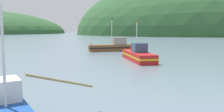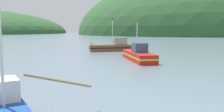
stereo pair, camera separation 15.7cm
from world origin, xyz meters
name	(u,v)px [view 1 (the left image)]	position (x,y,z in m)	size (l,w,h in m)	color
hill_far_center	(187,33)	(138.68, 250.79, 0.00)	(182.16, 145.73, 39.42)	#47703D
hill_mid_right	(199,34)	(109.73, 178.45, 0.00)	(204.55, 163.64, 91.56)	#2D562D
fishing_boat_red	(138,55)	(5.54, 28.08, 0.76)	(2.66, 9.27, 5.19)	red
fishing_boat_blue	(5,110)	(-7.30, 8.43, 0.66)	(8.24, 6.53, 5.55)	#19479E
fishing_boat_brown	(114,47)	(5.29, 42.42, 0.87)	(9.25, 2.39, 6.29)	brown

